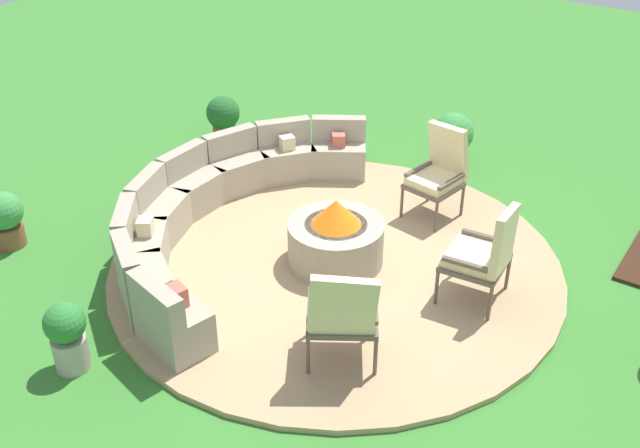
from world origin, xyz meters
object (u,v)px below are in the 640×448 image
object	(u,v)px
lounge_chair_front_left	(342,312)
potted_plant_4	(67,335)
lounge_chair_front_right	(485,253)
curved_stone_bench	(215,208)
potted_plant_1	(452,138)
lounge_chair_back_left	(439,171)
fire_pit	(336,238)
potted_plant_2	(5,217)
potted_plant_3	(223,116)

from	to	relation	value
lounge_chair_front_left	potted_plant_4	xyz separation A→B (m)	(-1.36, 1.95, -0.23)
lounge_chair_front_left	lounge_chair_front_right	world-z (taller)	lounge_chair_front_right
curved_stone_bench	potted_plant_1	bearing A→B (deg)	-25.57
potted_plant_4	lounge_chair_front_left	bearing A→B (deg)	-55.17
lounge_chair_front_left	lounge_chair_back_left	xyz separation A→B (m)	(2.78, 0.47, 0.02)
fire_pit	lounge_chair_front_left	distance (m)	1.58
lounge_chair_back_left	potted_plant_1	distance (m)	1.37
potted_plant_2	potted_plant_3	world-z (taller)	potted_plant_2
lounge_chair_front_left	lounge_chair_back_left	distance (m)	2.82
curved_stone_bench	potted_plant_4	bearing A→B (deg)	-170.51
lounge_chair_front_right	potted_plant_2	world-z (taller)	lounge_chair_front_right
curved_stone_bench	lounge_chair_back_left	distance (m)	2.59
lounge_chair_front_left	lounge_chair_front_right	xyz separation A→B (m)	(1.53, -0.64, 0.00)
lounge_chair_front_left	potted_plant_3	world-z (taller)	lounge_chair_front_left
lounge_chair_back_left	potted_plant_3	world-z (taller)	lounge_chair_back_left
curved_stone_bench	potted_plant_1	distance (m)	3.36
potted_plant_1	potted_plant_2	xyz separation A→B (m)	(-4.49, 3.22, -0.07)
potted_plant_4	potted_plant_3	bearing A→B (deg)	24.55
fire_pit	curved_stone_bench	world-z (taller)	fire_pit
potted_plant_4	lounge_chair_front_right	bearing A→B (deg)	-41.98
potted_plant_4	lounge_chair_back_left	bearing A→B (deg)	-19.73
fire_pit	potted_plant_1	world-z (taller)	fire_pit
lounge_chair_back_left	curved_stone_bench	bearing A→B (deg)	52.06
fire_pit	lounge_chair_back_left	distance (m)	1.59
fire_pit	lounge_chair_front_right	world-z (taller)	lounge_chair_front_right
lounge_chair_front_left	potted_plant_1	world-z (taller)	lounge_chair_front_left
lounge_chair_back_left	potted_plant_1	size ratio (longest dim) A/B	1.43
potted_plant_1	lounge_chair_front_right	bearing A→B (deg)	-148.65
lounge_chair_front_left	potted_plant_4	size ratio (longest dim) A/B	1.52
curved_stone_bench	potted_plant_2	distance (m)	2.29
fire_pit	curved_stone_bench	size ratio (longest dim) A/B	0.24
fire_pit	potted_plant_3	world-z (taller)	fire_pit
fire_pit	lounge_chair_back_left	world-z (taller)	lounge_chair_back_left
fire_pit	potted_plant_1	xyz separation A→B (m)	(2.79, 0.00, 0.08)
lounge_chair_front_left	potted_plant_3	distance (m)	5.00
lounge_chair_front_right	potted_plant_4	xyz separation A→B (m)	(-2.88, 2.60, -0.24)
fire_pit	lounge_chair_back_left	size ratio (longest dim) A/B	0.92
potted_plant_1	potted_plant_3	bearing A→B (deg)	108.42
potted_plant_2	potted_plant_3	xyz separation A→B (m)	(3.47, -0.16, -0.00)
potted_plant_1	potted_plant_4	xyz separation A→B (m)	(-5.42, 1.05, -0.06)
lounge_chair_front_left	lounge_chair_back_left	bearing A→B (deg)	66.97
potted_plant_4	potted_plant_1	bearing A→B (deg)	-10.97
potted_plant_3	potted_plant_4	xyz separation A→B (m)	(-4.40, -2.01, 0.01)
lounge_chair_back_left	potted_plant_4	world-z (taller)	lounge_chair_back_left
lounge_chair_back_left	potted_plant_3	distance (m)	3.51
potted_plant_1	potted_plant_2	size ratio (longest dim) A/B	1.18
potted_plant_1	potted_plant_3	world-z (taller)	potted_plant_1
lounge_chair_front_left	potted_plant_2	world-z (taller)	lounge_chair_front_left
potted_plant_2	potted_plant_4	distance (m)	2.36
lounge_chair_front_left	fire_pit	bearing A→B (deg)	92.59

